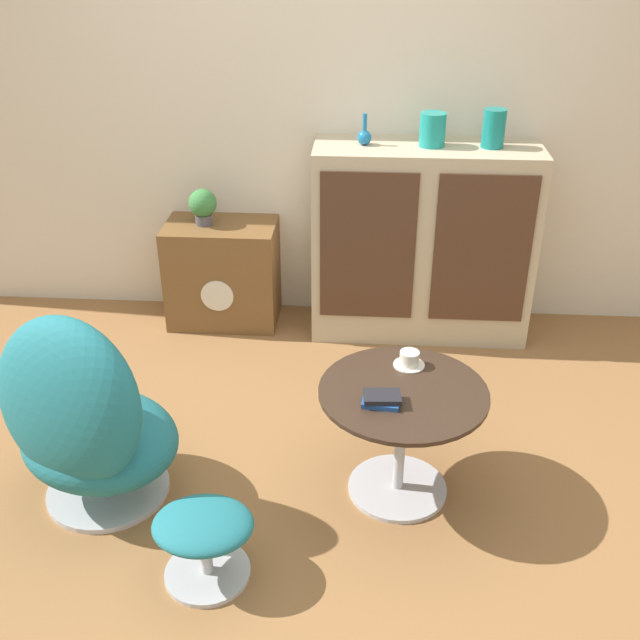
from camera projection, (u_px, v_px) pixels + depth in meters
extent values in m
plane|color=olive|center=(297.00, 495.00, 3.06)|extent=(12.00, 12.00, 0.00)
cube|color=beige|center=(324.00, 84.00, 3.91)|extent=(6.40, 0.06, 2.60)
cube|color=tan|center=(422.00, 242.00, 4.04)|extent=(1.17, 0.42, 1.05)
cube|color=#472D1E|center=(368.00, 248.00, 3.84)|extent=(0.49, 0.01, 0.80)
cube|color=#472D1E|center=(482.00, 251.00, 3.80)|extent=(0.49, 0.01, 0.80)
cube|color=brown|center=(223.00, 273.00, 4.23)|extent=(0.61, 0.38, 0.59)
cylinder|color=beige|center=(217.00, 296.00, 4.09)|extent=(0.18, 0.01, 0.18)
cylinder|color=#B7B7BC|center=(109.00, 489.00, 3.07)|extent=(0.49, 0.49, 0.02)
cylinder|color=#B7B7BC|center=(107.00, 478.00, 3.05)|extent=(0.06, 0.06, 0.09)
ellipsoid|color=#1E6B75|center=(100.00, 439.00, 2.95)|extent=(0.81, 0.76, 0.31)
ellipsoid|color=#1E6B75|center=(68.00, 401.00, 2.73)|extent=(0.76, 0.62, 0.69)
cylinder|color=#B7B7BC|center=(208.00, 572.00, 2.69)|extent=(0.31, 0.31, 0.02)
cylinder|color=#B7B7BC|center=(206.00, 553.00, 2.64)|extent=(0.04, 0.04, 0.17)
ellipsoid|color=#1E6B75|center=(203.00, 525.00, 2.58)|extent=(0.36, 0.30, 0.09)
cylinder|color=#B7B7BC|center=(397.00, 488.00, 3.08)|extent=(0.40, 0.40, 0.02)
cylinder|color=#B7B7BC|center=(400.00, 442.00, 2.97)|extent=(0.04, 0.04, 0.46)
cylinder|color=#332319|center=(403.00, 392.00, 2.85)|extent=(0.65, 0.65, 0.02)
ellipsoid|color=#196699|center=(364.00, 138.00, 3.78)|extent=(0.07, 0.07, 0.07)
cylinder|color=#196699|center=(365.00, 123.00, 3.75)|extent=(0.02, 0.02, 0.09)
cylinder|color=teal|center=(433.00, 130.00, 3.74)|extent=(0.13, 0.13, 0.17)
cylinder|color=#147A75|center=(494.00, 128.00, 3.72)|extent=(0.11, 0.11, 0.19)
cylinder|color=#4C4C51|center=(204.00, 219.00, 4.08)|extent=(0.09, 0.09, 0.06)
sphere|color=#387A3D|center=(203.00, 203.00, 4.04)|extent=(0.15, 0.15, 0.15)
cylinder|color=silver|center=(409.00, 365.00, 3.00)|extent=(0.13, 0.13, 0.01)
cylinder|color=silver|center=(409.00, 359.00, 2.99)|extent=(0.08, 0.08, 0.06)
cube|color=#1E478C|center=(381.00, 402.00, 2.77)|extent=(0.15, 0.11, 0.02)
cube|color=black|center=(382.00, 397.00, 2.76)|extent=(0.14, 0.10, 0.02)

